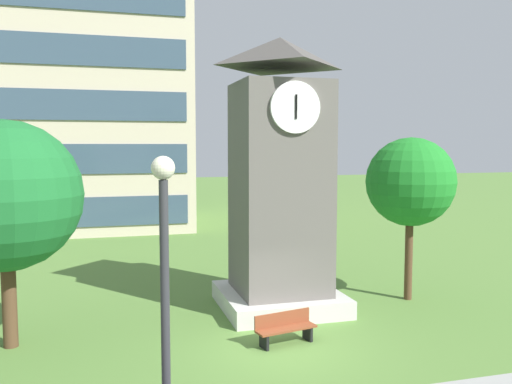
% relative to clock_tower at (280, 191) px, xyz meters
% --- Properties ---
extents(ground_plane, '(160.00, 160.00, 0.00)m').
position_rel_clock_tower_xyz_m(ground_plane, '(-1.12, -3.68, -4.07)').
color(ground_plane, '#567F38').
extents(office_building, '(14.18, 11.53, 22.40)m').
position_rel_clock_tower_xyz_m(office_building, '(-7.28, 22.13, 7.13)').
color(office_building, beige).
rests_on(office_building, ground).
extents(clock_tower, '(3.98, 3.98, 9.21)m').
position_rel_clock_tower_xyz_m(clock_tower, '(0.00, 0.00, 0.00)').
color(clock_tower, '#605B56').
rests_on(clock_tower, ground).
extents(park_bench, '(1.86, 0.86, 0.88)m').
position_rel_clock_tower_xyz_m(park_bench, '(-0.90, -3.29, -3.61)').
color(park_bench, brown).
rests_on(park_bench, ground).
extents(street_lamp, '(0.36, 0.36, 5.47)m').
position_rel_clock_tower_xyz_m(street_lamp, '(-4.88, -9.32, -0.65)').
color(street_lamp, '#333338').
rests_on(street_lamp, ground).
extents(tree_by_building, '(4.16, 4.16, 6.34)m').
position_rel_clock_tower_xyz_m(tree_by_building, '(-8.38, -1.45, 0.16)').
color(tree_by_building, '#513823').
rests_on(tree_by_building, ground).
extents(tree_streetside, '(3.20, 3.20, 5.91)m').
position_rel_clock_tower_xyz_m(tree_streetside, '(4.85, -0.30, 0.22)').
color(tree_streetside, '#513823').
rests_on(tree_streetside, ground).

